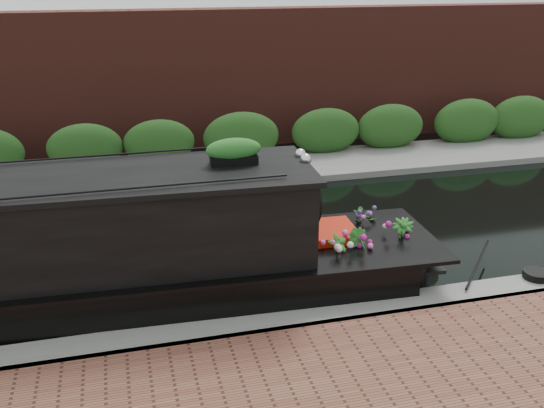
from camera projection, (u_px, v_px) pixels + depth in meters
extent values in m
plane|color=black|center=(194.00, 247.00, 11.85)|extent=(80.00, 80.00, 0.00)
cube|color=gray|center=(224.00, 341.00, 8.87)|extent=(40.00, 0.60, 0.50)
cube|color=slate|center=(172.00, 179.00, 15.63)|extent=(40.00, 2.40, 0.34)
cube|color=#1F4717|center=(168.00, 169.00, 16.44)|extent=(40.00, 1.10, 2.80)
cube|color=#4F221A|center=(162.00, 148.00, 18.33)|extent=(40.00, 1.00, 8.00)
cube|color=red|center=(302.00, 204.00, 9.98)|extent=(0.14, 1.81, 1.39)
cube|color=black|center=(230.00, 230.00, 8.80)|extent=(0.93, 0.07, 0.57)
cube|color=red|center=(331.00, 241.00, 10.38)|extent=(0.87, 0.96, 0.52)
sphere|color=silver|center=(306.00, 159.00, 9.56)|extent=(0.19, 0.19, 0.19)
sphere|color=silver|center=(300.00, 154.00, 9.82)|extent=(0.19, 0.19, 0.19)
cube|color=black|center=(234.00, 160.00, 9.41)|extent=(0.75, 0.29, 0.14)
ellipsoid|color=#CE5A16|center=(234.00, 148.00, 9.34)|extent=(0.81, 0.28, 0.25)
imported|color=#286C25|center=(337.00, 254.00, 9.77)|extent=(0.40, 0.32, 0.66)
imported|color=#286C25|center=(360.00, 249.00, 9.90)|extent=(0.48, 0.47, 0.69)
imported|color=#286C25|center=(367.00, 224.00, 11.02)|extent=(0.65, 0.63, 0.56)
imported|color=#286C25|center=(401.00, 238.00, 10.31)|extent=(0.51, 0.51, 0.68)
imported|color=#286C25|center=(309.00, 223.00, 11.02)|extent=(0.24, 0.33, 0.61)
cylinder|color=brown|center=(427.00, 259.00, 11.03)|extent=(0.32, 0.41, 0.32)
cylinder|color=black|center=(537.00, 274.00, 10.14)|extent=(0.45, 0.45, 0.12)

